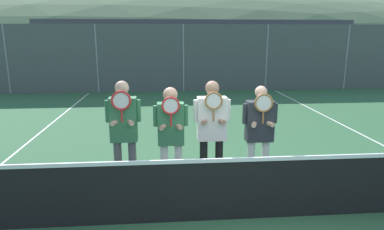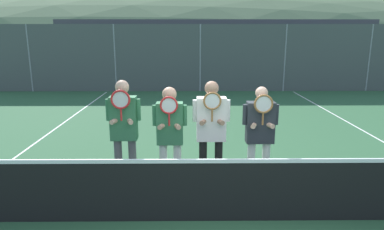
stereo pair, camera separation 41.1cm
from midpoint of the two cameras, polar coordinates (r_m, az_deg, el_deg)
ground_plane at (r=5.14m, az=4.16°, el=-16.95°), size 120.00×120.00×0.00m
hill_distant at (r=57.93m, az=-4.18°, el=10.84°), size 102.82×57.12×19.99m
clubhouse_building at (r=22.39m, az=-0.28°, el=11.15°), size 18.07×5.50×3.36m
fence_back at (r=15.68m, az=-2.18°, el=9.42°), size 23.16×0.06×3.00m
tennis_net at (r=4.91m, az=4.26°, el=-12.11°), size 11.44×0.09×1.03m
court_line_left_sideline at (r=8.58m, az=-29.01°, el=-5.91°), size 0.05×16.00×0.01m
court_line_right_sideline at (r=9.27m, az=28.05°, el=-4.43°), size 0.05×16.00×0.01m
player_leftmost at (r=5.63m, az=-13.37°, el=-2.19°), size 0.56×0.34×1.88m
player_center_left at (r=5.51m, az=-5.68°, el=-2.81°), size 0.55×0.34×1.78m
player_center_right at (r=5.57m, az=1.21°, el=-2.00°), size 0.61×0.34×1.87m
player_rightmost at (r=5.73m, az=9.17°, el=-2.43°), size 0.58×0.34×1.78m
car_far_left at (r=18.77m, az=-21.54°, el=7.20°), size 4.55×1.96×1.66m
car_left_of_center at (r=17.62m, az=-5.62°, el=7.74°), size 4.12×2.09×1.68m
car_center at (r=18.45m, az=10.83°, el=8.09°), size 4.67×2.02×1.88m
car_right_of_center at (r=20.47m, az=25.30°, el=7.30°), size 4.28×1.91×1.66m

